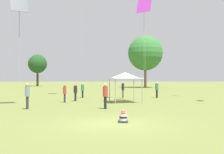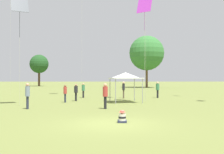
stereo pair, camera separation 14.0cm
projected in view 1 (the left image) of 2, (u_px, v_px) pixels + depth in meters
The scene contains 14 objects.
ground_plane at pixel (113, 124), 12.58m from camera, with size 300.00×300.00×0.00m, color olive.
seated_toddler at pixel (123, 118), 12.93m from camera, with size 0.47×0.57×0.61m.
person_standing_0 at pixel (65, 92), 23.52m from camera, with size 0.42×0.42×1.61m.
person_standing_1 at pixel (83, 89), 29.00m from camera, with size 0.37×0.37×1.63m.
person_standing_2 at pixel (123, 88), 28.35m from camera, with size 0.29×0.29×1.81m.
person_standing_3 at pixel (75, 91), 24.93m from camera, with size 0.48×0.48×1.63m.
person_standing_5 at pixel (27, 93), 18.45m from camera, with size 0.45×0.45×1.85m.
person_standing_6 at pixel (105, 94), 18.60m from camera, with size 0.50×0.50×1.82m.
person_standing_7 at pixel (157, 88), 28.95m from camera, with size 0.52×0.52×1.79m.
canopy_tent at pixel (125, 76), 23.61m from camera, with size 3.10×3.10×2.70m.
kite_0 at pixel (144, 7), 23.87m from camera, with size 1.40×1.18×9.50m.
kite_3 at pixel (19, 7), 20.94m from camera, with size 1.50×1.19×8.64m.
distant_tree_0 at pixel (38, 64), 70.50m from camera, with size 5.01×5.01×8.53m.
distant_tree_1 at pixel (145, 53), 60.14m from camera, with size 7.96×7.96×11.92m.
Camera 1 is at (-0.47, -12.58, 2.20)m, focal length 42.00 mm.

